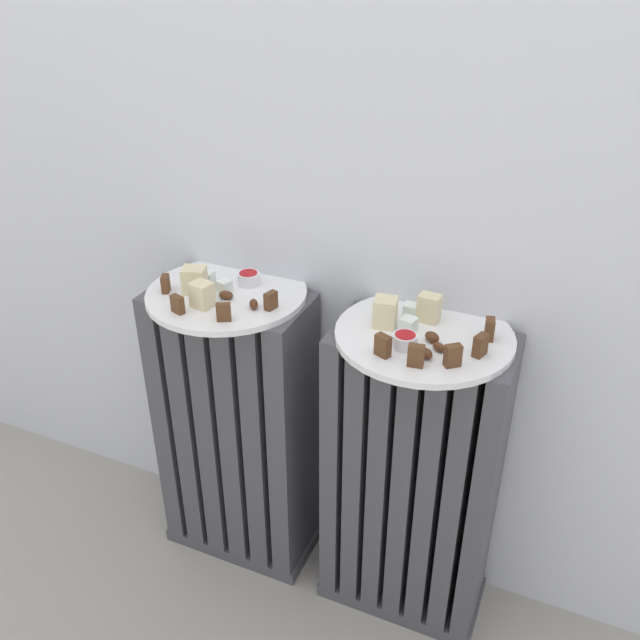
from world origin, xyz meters
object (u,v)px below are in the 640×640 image
Objects in this scene: plate_left at (227,294)px; fork at (219,292)px; plate_right at (424,335)px; radiator_right at (411,482)px; radiator_left at (237,431)px; jam_bowl_left at (249,278)px; jam_bowl_right at (405,340)px.

fork is at bearing -129.95° from plate_left.
fork is (-0.40, -0.01, 0.01)m from plate_right.
fork reaches higher than radiator_right.
fork reaches higher than radiator_left.
plate_right is at bearing -6.69° from jam_bowl_left.
plate_right is (0.39, 0.00, 0.00)m from plate_left.
plate_left is 0.02m from fork.
radiator_right is 2.11× the size of plate_right.
plate_right is at bearing 0.00° from plate_left.
jam_bowl_right is at bearing -106.56° from plate_right.
plate_right is at bearing 73.44° from jam_bowl_right.
jam_bowl_left is at bearing 57.52° from fork.
radiator_right is 0.36m from jam_bowl_right.
radiator_right is 0.34m from plate_right.
radiator_left and radiator_right have the same top height.
jam_bowl_left is (-0.37, 0.04, 0.36)m from radiator_right.
jam_bowl_left and jam_bowl_right have the same top height.
plate_left is 7.14× the size of jam_bowl_left.
plate_left reaches higher than radiator_left.
jam_bowl_left reaches higher than radiator_left.
radiator_right is at bearing 73.44° from jam_bowl_right.
jam_bowl_left is at bearing 59.75° from radiator_left.
plate_left is 1.00× the size of plate_right.
radiator_left is 2.11× the size of plate_left.
radiator_right is (0.39, 0.00, 0.00)m from radiator_left.
fork is (-0.01, -0.01, 0.01)m from plate_left.
radiator_right is 6.55× the size of fork.
fork is (-0.03, -0.05, -0.01)m from jam_bowl_left.
radiator_left is 15.63× the size of jam_bowl_right.
radiator_left is 0.39m from radiator_right.
jam_bowl_left is 0.44× the size of fork.
fork is at bearing -129.95° from radiator_left.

